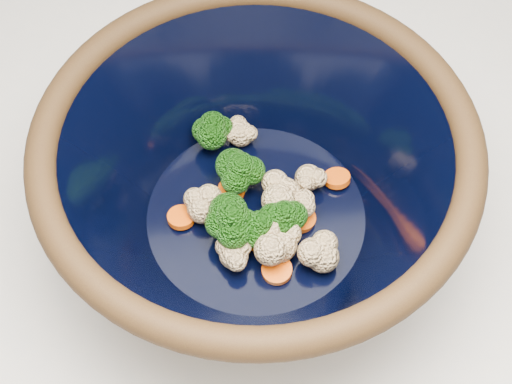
# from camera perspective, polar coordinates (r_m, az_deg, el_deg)

# --- Properties ---
(mixing_bowl) EXTENTS (0.46, 0.46, 0.16)m
(mixing_bowl) POSITION_cam_1_polar(r_m,az_deg,el_deg) (0.61, 0.00, 0.79)
(mixing_bowl) COLOR black
(mixing_bowl) RESTS_ON counter
(vegetable_pile) EXTENTS (0.17, 0.18, 0.05)m
(vegetable_pile) POSITION_cam_1_polar(r_m,az_deg,el_deg) (0.64, 0.02, -0.69)
(vegetable_pile) COLOR #608442
(vegetable_pile) RESTS_ON mixing_bowl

